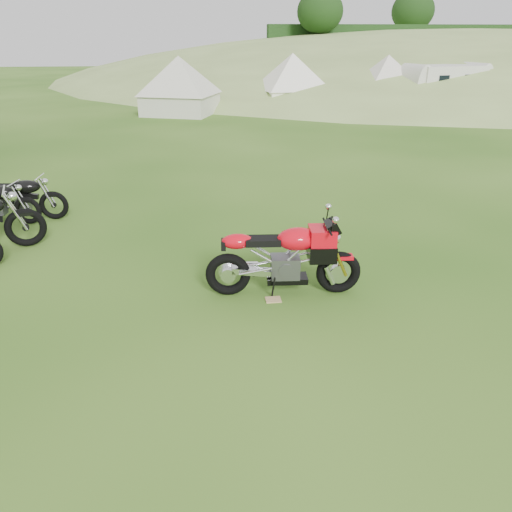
{
  "coord_description": "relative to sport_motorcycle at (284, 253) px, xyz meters",
  "views": [
    {
      "loc": [
        -0.45,
        -6.02,
        3.48
      ],
      "look_at": [
        0.31,
        0.4,
        0.61
      ],
      "focal_mm": 35.0,
      "sensor_mm": 36.0,
      "label": 1
    }
  ],
  "objects": [
    {
      "name": "ground",
      "position": [
        -0.71,
        -0.39,
        -0.64
      ],
      "size": [
        120.0,
        120.0,
        0.0
      ],
      "primitive_type": "plane",
      "color": "#234E10",
      "rests_on": "ground"
    },
    {
      "name": "sport_motorcycle",
      "position": [
        0.0,
        0.0,
        0.0
      ],
      "size": [
        2.17,
        0.69,
        1.28
      ],
      "primitive_type": null,
      "rotation": [
        0.0,
        0.0,
        -0.07
      ],
      "color": "red",
      "rests_on": "ground"
    },
    {
      "name": "hillside",
      "position": [
        23.29,
        39.61,
        -0.64
      ],
      "size": [
        80.0,
        64.0,
        8.0
      ],
      "primitive_type": "ellipsoid",
      "color": "olive",
      "rests_on": "ground"
    },
    {
      "name": "tent_right",
      "position": [
        8.67,
        19.61,
        0.65
      ],
      "size": [
        3.23,
        3.23,
        2.59
      ],
      "primitive_type": null,
      "rotation": [
        0.0,
        0.0,
        0.08
      ],
      "color": "beige",
      "rests_on": "ground"
    },
    {
      "name": "hedgerow",
      "position": [
        23.29,
        39.61,
        -0.64
      ],
      "size": [
        36.0,
        1.2,
        8.6
      ],
      "primitive_type": null,
      "color": "black",
      "rests_on": "ground"
    },
    {
      "name": "caravan",
      "position": [
        11.41,
        18.8,
        0.43
      ],
      "size": [
        4.92,
        3.04,
        2.14
      ],
      "primitive_type": null,
      "rotation": [
        0.0,
        0.0,
        0.23
      ],
      "color": "beige",
      "rests_on": "ground"
    },
    {
      "name": "tent_left",
      "position": [
        -1.82,
        18.47,
        0.67
      ],
      "size": [
        3.85,
        3.85,
        2.61
      ],
      "primitive_type": null,
      "rotation": [
        0.0,
        0.0,
        -0.34
      ],
      "color": "beige",
      "rests_on": "ground"
    },
    {
      "name": "vintage_moto_d",
      "position": [
        -4.77,
        3.77,
        -0.16
      ],
      "size": [
        1.86,
        0.54,
        0.97
      ],
      "primitive_type": null,
      "rotation": [
        0.0,
        0.0,
        -0.06
      ],
      "color": "black",
      "rests_on": "ground"
    },
    {
      "name": "plywood_board",
      "position": [
        -0.18,
        -0.2,
        -0.63
      ],
      "size": [
        0.22,
        0.18,
        0.02
      ],
      "primitive_type": "cube",
      "rotation": [
        0.0,
        0.0,
        0.01
      ],
      "color": "tan",
      "rests_on": "ground"
    },
    {
      "name": "tent_mid",
      "position": [
        3.87,
        20.21,
        0.68
      ],
      "size": [
        3.44,
        3.44,
        2.64
      ],
      "primitive_type": null,
      "rotation": [
        0.0,
        0.0,
        0.14
      ],
      "color": "white",
      "rests_on": "ground"
    }
  ]
}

